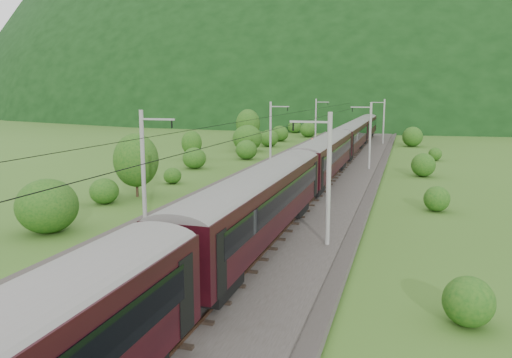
# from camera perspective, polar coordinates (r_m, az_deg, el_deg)

# --- Properties ---
(ground) EXTENTS (600.00, 600.00, 0.00)m
(ground) POSITION_cam_1_polar(r_m,az_deg,el_deg) (32.47, -2.85, -7.00)
(ground) COLOR #355A1C
(ground) RESTS_ON ground
(railbed) EXTENTS (14.00, 220.00, 0.30)m
(railbed) POSITION_cam_1_polar(r_m,az_deg,el_deg) (41.66, 1.83, -3.00)
(railbed) COLOR #38332D
(railbed) RESTS_ON ground
(track_left) EXTENTS (2.40, 220.00, 0.27)m
(track_left) POSITION_cam_1_polar(r_m,az_deg,el_deg) (42.29, -1.31, -2.50)
(track_left) COLOR brown
(track_left) RESTS_ON railbed
(track_right) EXTENTS (2.40, 220.00, 0.27)m
(track_right) POSITION_cam_1_polar(r_m,az_deg,el_deg) (41.06, 5.07, -2.91)
(track_right) COLOR brown
(track_right) RESTS_ON railbed
(catenary_left) EXTENTS (2.54, 192.28, 8.00)m
(catenary_left) POSITION_cam_1_polar(r_m,az_deg,el_deg) (63.65, 1.74, 5.41)
(catenary_left) COLOR gray
(catenary_left) RESTS_ON railbed
(catenary_right) EXTENTS (2.54, 192.28, 8.00)m
(catenary_right) POSITION_cam_1_polar(r_m,az_deg,el_deg) (61.57, 12.83, 5.02)
(catenary_right) COLOR gray
(catenary_right) RESTS_ON railbed
(overhead_wires) EXTENTS (4.83, 198.00, 0.03)m
(overhead_wires) POSITION_cam_1_polar(r_m,az_deg,el_deg) (40.69, 1.88, 6.59)
(overhead_wires) COLOR black
(overhead_wires) RESTS_ON ground
(mountain_main) EXTENTS (504.00, 360.00, 244.00)m
(mountain_main) POSITION_cam_1_polar(r_m,az_deg,el_deg) (289.56, 15.06, 7.63)
(mountain_main) COLOR black
(mountain_main) RESTS_ON ground
(mountain_ridge) EXTENTS (336.00, 280.00, 132.00)m
(mountain_ridge) POSITION_cam_1_polar(r_m,az_deg,el_deg) (354.30, -4.66, 8.27)
(mountain_ridge) COLOR black
(mountain_ridge) RESTS_ON ground
(train) EXTENTS (3.07, 147.69, 5.34)m
(train) POSITION_cam_1_polar(r_m,az_deg,el_deg) (63.46, 9.55, 4.47)
(train) COLOR black
(train) RESTS_ON ground
(hazard_post_near) EXTENTS (0.18, 0.18, 1.66)m
(hazard_post_near) POSITION_cam_1_polar(r_m,az_deg,el_deg) (60.79, 6.59, 1.95)
(hazard_post_near) COLOR red
(hazard_post_near) RESTS_ON railbed
(hazard_post_far) EXTENTS (0.14, 0.14, 1.34)m
(hazard_post_far) POSITION_cam_1_polar(r_m,az_deg,el_deg) (94.33, 10.87, 4.52)
(hazard_post_far) COLOR red
(hazard_post_far) RESTS_ON railbed
(signal) EXTENTS (0.21, 0.21, 1.90)m
(signal) POSITION_cam_1_polar(r_m,az_deg,el_deg) (80.36, 6.45, 4.06)
(signal) COLOR black
(signal) RESTS_ON railbed
(vegetation_left) EXTENTS (12.36, 150.56, 6.43)m
(vegetation_left) POSITION_cam_1_polar(r_m,az_deg,el_deg) (55.56, -9.73, 2.33)
(vegetation_left) COLOR #154813
(vegetation_left) RESTS_ON ground
(vegetation_right) EXTENTS (5.84, 106.67, 3.18)m
(vegetation_right) POSITION_cam_1_polar(r_m,az_deg,el_deg) (57.21, 18.38, 1.14)
(vegetation_right) COLOR #154813
(vegetation_right) RESTS_ON ground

